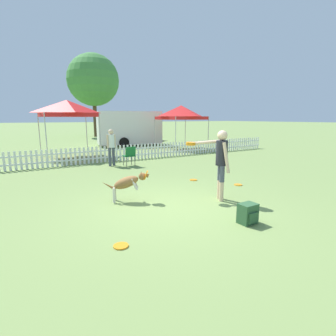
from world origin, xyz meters
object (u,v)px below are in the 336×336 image
Objects in this scene: frisbee_near_handler at (238,185)px; frisbee_midfield at (121,246)px; leaping_dog at (128,182)px; equipment_trailer at (129,128)px; canopy_tent_secondary at (67,109)px; folding_chair_blue_left at (130,154)px; tree_left_grove at (93,80)px; handler_person at (220,157)px; spectator_standing at (111,144)px; backpack_on_grass at (248,214)px; frisbee_near_dog at (193,180)px; canopy_tent_main at (181,113)px.

frisbee_near_handler is 4.80m from frisbee_midfield.
leaping_dog is 13.34m from equipment_trailer.
canopy_tent_secondary is at bearing 108.94° from frisbee_near_handler.
tree_left_grove is at bearing -101.47° from folding_chair_blue_left.
frisbee_midfield is 0.04× the size of equipment_trailer.
equipment_trailer is at bearing -175.12° from leaping_dog.
handler_person is 0.59× the size of canopy_tent_secondary.
frisbee_near_handler is at bearing 102.57° from spectator_standing.
tree_left_grove is (6.13, 22.65, 5.38)m from leaping_dog.
handler_person is at bearing -90.91° from equipment_trailer.
backpack_on_grass is 11.20m from canopy_tent_secondary.
handler_person is at bearing 86.19° from spectator_standing.
frisbee_midfield is at bearing 137.24° from handler_person.
tree_left_grove is (3.45, 21.74, 5.85)m from frisbee_near_dog.
spectator_standing reaches higher than frisbee_midfield.
tree_left_grove is at bearing 79.33° from backpack_on_grass.
frisbee_near_handler and frisbee_near_dog have the same top height.
tree_left_grove reaches higher than spectator_standing.
canopy_tent_secondary reaches higher than frisbee_midfield.
frisbee_near_handler is 12.71m from equipment_trailer.
canopy_tent_secondary is (-0.97, 10.93, 2.27)m from backpack_on_grass.
frisbee_near_handler is at bearing -96.67° from tree_left_grove.
canopy_tent_secondary reaches higher than frisbee_near_dog.
equipment_trailer is at bearing 76.45° from frisbee_near_dog.
folding_chair_blue_left is at bearing -69.42° from canopy_tent_secondary.
handler_person reaches higher than frisbee_midfield.
folding_chair_blue_left is at bearing -175.57° from leaping_dog.
spectator_standing reaches higher than folding_chair_blue_left.
tree_left_grove reaches higher than canopy_tent_secondary.
handler_person is at bearing -100.01° from tree_left_grove.
canopy_tent_main is at bearing -47.64° from equipment_trailer.
frisbee_midfield is 0.08× the size of canopy_tent_secondary.
folding_chair_blue_left is 0.88m from spectator_standing.
equipment_trailer is at bearing 36.80° from canopy_tent_secondary.
spectator_standing is at bearing 108.66° from frisbee_near_dog.
tree_left_grove is (0.73, 10.47, 4.57)m from equipment_trailer.
canopy_tent_main is 0.33× the size of tree_left_grove.
spectator_standing is at bearing -105.07° from equipment_trailer.
backpack_on_grass is at bearing -9.76° from frisbee_midfield.
canopy_tent_main reaches higher than frisbee_near_dog.
equipment_trailer is (-2.04, 3.73, -1.04)m from canopy_tent_main.
handler_person reaches higher than folding_chair_blue_left.
handler_person is 2.06× the size of folding_chair_blue_left.
tree_left_grove is at bearing -114.48° from spectator_standing.
folding_chair_blue_left is at bearing 85.19° from backpack_on_grass.
equipment_trailer is at bearing 14.18° from handler_person.
folding_chair_blue_left is at bearing -102.81° from tree_left_grove.
frisbee_near_dog is (0.74, 1.97, -1.07)m from handler_person.
canopy_tent_main reaches higher than spectator_standing.
canopy_tent_secondary is (-3.01, 8.78, 2.45)m from frisbee_near_handler.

